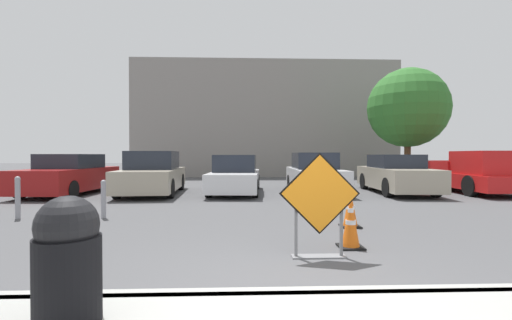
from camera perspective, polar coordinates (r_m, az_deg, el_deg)
name	(u,v)px	position (r m, az deg, el deg)	size (l,w,h in m)	color
ground_plane	(256,192)	(13.38, 0.01, -5.40)	(96.00, 96.00, 0.00)	#4C4C4F
curb_lip	(295,298)	(3.61, 6.51, -21.83)	(30.56, 0.20, 0.14)	#999993
road_closed_sign	(319,202)	(4.94, 10.52, -6.86)	(1.15, 0.20, 1.49)	black
traffic_cone_nearest	(351,223)	(5.66, 15.49, -10.03)	(0.38, 0.38, 0.81)	black
traffic_cone_second	(350,208)	(7.25, 15.45, -7.72)	(0.38, 0.38, 0.79)	black
parked_car_nearest	(70,175)	(14.53, -28.63, -2.28)	(2.11, 4.58, 1.49)	maroon
parked_car_second	(153,174)	(13.38, -16.84, -2.31)	(2.13, 4.53, 1.60)	#A39984
parked_car_third	(235,176)	(13.15, -3.45, -2.61)	(2.01, 4.58, 1.46)	silver
parked_car_fourth	(314,174)	(13.59, 9.70, -2.35)	(1.86, 4.56, 1.55)	silver
parked_car_fifth	(396,175)	(14.24, 22.26, -2.29)	(2.07, 4.67, 1.47)	#A39984
pickup_truck	(475,174)	(15.68, 32.67, -1.98)	(2.23, 5.23, 1.60)	red
trash_bin	(68,259)	(3.16, -28.88, -14.26)	(0.50, 0.50, 1.00)	black
bollard_nearest	(104,198)	(8.67, -24.07, -5.79)	(0.12, 0.12, 0.89)	gray
bollard_second	(18,196)	(9.55, -34.92, -4.99)	(0.12, 0.12, 0.97)	gray
building_facade_backdrop	(265,122)	(24.87, 1.43, 6.41)	(17.70, 5.00, 7.73)	gray
street_tree_behind_lot	(408,108)	(19.32, 23.97, 7.92)	(4.02, 4.02, 5.88)	#513823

